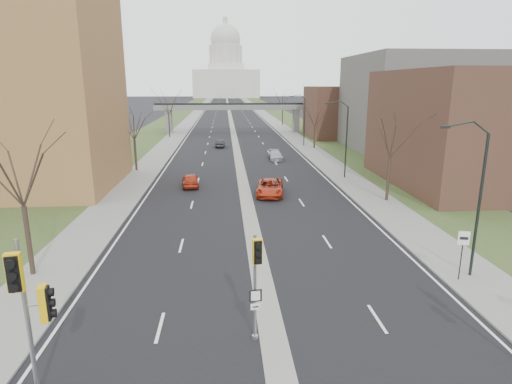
{
  "coord_description": "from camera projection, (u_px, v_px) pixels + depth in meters",
  "views": [
    {
      "loc": [
        -1.94,
        -15.36,
        10.67
      ],
      "look_at": [
        -0.01,
        10.96,
        3.93
      ],
      "focal_mm": 30.0,
      "sensor_mm": 36.0,
      "label": 1
    }
  ],
  "objects": [
    {
      "name": "grass_verge_right",
      "position": [
        276.0,
        112.0,
        163.83
      ],
      "size": [
        8.0,
        600.0,
        0.1
      ],
      "primitive_type": "cube",
      "color": "#293B1B",
      "rests_on": "ground"
    },
    {
      "name": "signal_pole_median",
      "position": [
        256.0,
        270.0,
        17.29
      ],
      "size": [
        0.55,
        0.79,
        4.76
      ],
      "rotation": [
        0.0,
        0.0,
        0.14
      ],
      "color": "gray",
      "rests_on": "ground"
    },
    {
      "name": "commercial_block_far",
      "position": [
        344.0,
        112.0,
        85.59
      ],
      "size": [
        14.0,
        14.0,
        10.0
      ],
      "primitive_type": "cube",
      "color": "#492D22",
      "rests_on": "ground"
    },
    {
      "name": "car_right_near",
      "position": [
        270.0,
        187.0,
        41.83
      ],
      "size": [
        3.23,
        5.76,
        1.52
      ],
      "primitive_type": "imported",
      "rotation": [
        0.0,
        0.0,
        -0.13
      ],
      "color": "#A62911",
      "rests_on": "ground"
    },
    {
      "name": "grass_verge_left",
      "position": [
        182.0,
        112.0,
        161.28
      ],
      "size": [
        8.0,
        600.0,
        0.1
      ],
      "primitive_type": "cube",
      "color": "#293B1B",
      "rests_on": "ground"
    },
    {
      "name": "tree_right_c",
      "position": [
        283.0,
        98.0,
        108.6
      ],
      "size": [
        7.65,
        7.65,
        9.99
      ],
      "color": "#382B21",
      "rests_on": "sidewalk_right"
    },
    {
      "name": "median_strip",
      "position": [
        229.0,
        112.0,
        162.57
      ],
      "size": [
        1.2,
        600.0,
        0.02
      ],
      "primitive_type": "cube",
      "color": "gray",
      "rests_on": "ground"
    },
    {
      "name": "speed_limit_sign",
      "position": [
        462.0,
        247.0,
        23.21
      ],
      "size": [
        0.6,
        0.18,
        2.82
      ],
      "rotation": [
        0.0,
        0.0,
        -0.25
      ],
      "color": "black",
      "rests_on": "sidewalk_right"
    },
    {
      "name": "ground",
      "position": [
        276.0,
        350.0,
        17.63
      ],
      "size": [
        700.0,
        700.0,
        0.0
      ],
      "primitive_type": "plane",
      "color": "black",
      "rests_on": "ground"
    },
    {
      "name": "streetlight_near",
      "position": [
        471.0,
        156.0,
        22.48
      ],
      "size": [
        2.61,
        0.2,
        8.7
      ],
      "color": "black",
      "rests_on": "sidewalk_right"
    },
    {
      "name": "tree_left_c",
      "position": [
        168.0,
        102.0,
        84.53
      ],
      "size": [
        7.65,
        7.65,
        9.99
      ],
      "color": "#382B21",
      "rests_on": "sidewalk_left"
    },
    {
      "name": "pedestrian_bridge",
      "position": [
        233.0,
        110.0,
        93.73
      ],
      "size": [
        34.0,
        3.0,
        6.45
      ],
      "color": "slate",
      "rests_on": "ground"
    },
    {
      "name": "tree_left_b",
      "position": [
        133.0,
        121.0,
        51.88
      ],
      "size": [
        6.75,
        6.75,
        8.81
      ],
      "color": "#382B21",
      "rests_on": "sidewalk_left"
    },
    {
      "name": "tree_right_a",
      "position": [
        392.0,
        130.0,
        38.16
      ],
      "size": [
        7.2,
        7.2,
        9.4
      ],
      "color": "#382B21",
      "rests_on": "sidewalk_right"
    },
    {
      "name": "car_left_near",
      "position": [
        190.0,
        180.0,
        45.22
      ],
      "size": [
        2.11,
        4.34,
        1.43
      ],
      "primitive_type": "imported",
      "rotation": [
        0.0,
        0.0,
        3.25
      ],
      "color": "#A72913",
      "rests_on": "ground"
    },
    {
      "name": "sidewalk_left",
      "position": [
        198.0,
        112.0,
        161.7
      ],
      "size": [
        4.0,
        600.0,
        0.12
      ],
      "primitive_type": "cube",
      "color": "gray",
      "rests_on": "ground"
    },
    {
      "name": "commercial_block_near",
      "position": [
        472.0,
        129.0,
        44.9
      ],
      "size": [
        16.0,
        20.0,
        12.0
      ],
      "primitive_type": "cube",
      "color": "#492D22",
      "rests_on": "ground"
    },
    {
      "name": "car_left_far",
      "position": [
        220.0,
        143.0,
        73.09
      ],
      "size": [
        1.65,
        3.97,
        1.28
      ],
      "primitive_type": "imported",
      "rotation": [
        0.0,
        0.0,
        3.06
      ],
      "color": "black",
      "rests_on": "ground"
    },
    {
      "name": "tree_left_a",
      "position": [
        17.0,
        161.0,
        22.79
      ],
      "size": [
        7.2,
        7.2,
        9.4
      ],
      "color": "#382B21",
      "rests_on": "sidewalk_left"
    },
    {
      "name": "signal_pole_left",
      "position": [
        30.0,
        299.0,
        13.99
      ],
      "size": [
        0.99,
        1.18,
        5.84
      ],
      "rotation": [
        0.0,
        0.0,
        0.17
      ],
      "color": "gray",
      "rests_on": "ground"
    },
    {
      "name": "sidewalk_right",
      "position": [
        261.0,
        112.0,
        163.4
      ],
      "size": [
        4.0,
        600.0,
        0.12
      ],
      "primitive_type": "cube",
      "color": "gray",
      "rests_on": "ground"
    },
    {
      "name": "streetlight_far",
      "position": [
        300.0,
        106.0,
        72.73
      ],
      "size": [
        2.61,
        0.2,
        8.7
      ],
      "color": "black",
      "rests_on": "sidewalk_right"
    },
    {
      "name": "capitol",
      "position": [
        226.0,
        72.0,
        322.23
      ],
      "size": [
        48.0,
        42.0,
        55.75
      ],
      "color": "silver",
      "rests_on": "ground"
    },
    {
      "name": "car_right_mid",
      "position": [
        275.0,
        155.0,
        61.14
      ],
      "size": [
        1.79,
        4.4,
        1.27
      ],
      "primitive_type": "imported",
      "rotation": [
        0.0,
        0.0,
        -0.0
      ],
      "color": "#A1A0A7",
      "rests_on": "ground"
    },
    {
      "name": "road_surface",
      "position": [
        229.0,
        112.0,
        162.57
      ],
      "size": [
        20.0,
        600.0,
        0.01
      ],
      "primitive_type": "cube",
      "color": "black",
      "rests_on": "ground"
    },
    {
      "name": "commercial_block_mid",
      "position": [
        412.0,
        104.0,
        68.0
      ],
      "size": [
        18.0,
        22.0,
        15.0
      ],
      "primitive_type": "cube",
      "color": "#56554F",
      "rests_on": "ground"
    },
    {
      "name": "streetlight_mid",
      "position": [
        340.0,
        117.0,
        47.61
      ],
      "size": [
        2.61,
        0.2,
        8.7
      ],
      "color": "black",
      "rests_on": "sidewalk_right"
    },
    {
      "name": "tree_right_b",
      "position": [
        315.0,
        113.0,
        70.25
      ],
      "size": [
        6.3,
        6.3,
        8.22
      ],
      "color": "#382B21",
      "rests_on": "sidewalk_right"
    }
  ]
}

